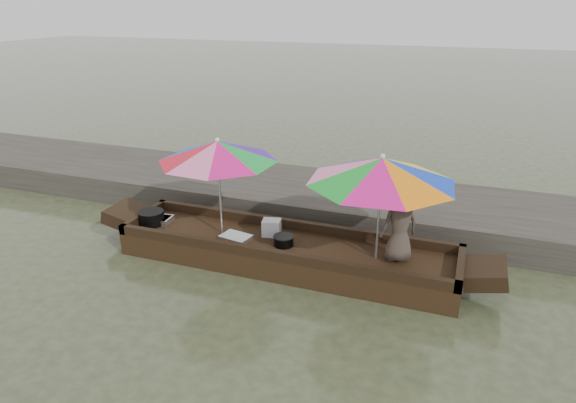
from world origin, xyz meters
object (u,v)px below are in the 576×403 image
(tray_crayfish, at_px, (158,219))
(umbrella_bow, at_px, (220,187))
(charcoal_grill, at_px, (284,241))
(vendor, at_px, (400,225))
(cooking_pot, at_px, (152,218))
(umbrella_stern, at_px, (379,208))
(boat_hull, at_px, (286,254))
(tray_scallop, at_px, (236,237))
(supply_bag, at_px, (272,228))

(tray_crayfish, distance_m, umbrella_bow, 1.41)
(charcoal_grill, bearing_deg, vendor, 4.53)
(cooking_pot, xyz_separation_m, umbrella_stern, (3.71, 0.07, 0.66))
(umbrella_bow, bearing_deg, boat_hull, 0.00)
(boat_hull, distance_m, charcoal_grill, 0.25)
(tray_scallop, bearing_deg, supply_bag, 34.40)
(tray_scallop, height_order, supply_bag, supply_bag)
(tray_crayfish, height_order, umbrella_stern, umbrella_stern)
(supply_bag, height_order, umbrella_bow, umbrella_bow)
(charcoal_grill, bearing_deg, tray_crayfish, 177.68)
(boat_hull, distance_m, supply_bag, 0.48)
(boat_hull, bearing_deg, charcoal_grill, -98.89)
(tray_crayfish, relative_size, charcoal_grill, 1.55)
(supply_bag, relative_size, umbrella_stern, 0.14)
(charcoal_grill, relative_size, vendor, 0.27)
(supply_bag, bearing_deg, tray_crayfish, -175.00)
(umbrella_bow, bearing_deg, cooking_pot, -176.69)
(tray_crayfish, bearing_deg, umbrella_stern, -0.40)
(cooking_pot, bearing_deg, umbrella_bow, 3.31)
(boat_hull, height_order, tray_scallop, tray_scallop)
(cooking_pot, relative_size, supply_bag, 1.49)
(cooking_pot, height_order, vendor, vendor)
(boat_hull, distance_m, vendor, 1.81)
(cooking_pot, bearing_deg, tray_crayfish, 62.98)
(charcoal_grill, relative_size, umbrella_stern, 0.14)
(tray_crayfish, relative_size, umbrella_stern, 0.22)
(cooking_pot, height_order, umbrella_bow, umbrella_bow)
(boat_hull, distance_m, tray_crayfish, 2.29)
(boat_hull, xyz_separation_m, tray_scallop, (-0.78, -0.12, 0.21))
(tray_scallop, bearing_deg, charcoal_grill, 4.11)
(boat_hull, xyz_separation_m, cooking_pot, (-2.33, -0.07, 0.29))
(vendor, relative_size, umbrella_stern, 0.52)
(tray_scallop, xyz_separation_m, supply_bag, (0.47, 0.32, 0.10))
(cooking_pot, xyz_separation_m, vendor, (4.00, 0.14, 0.43))
(tray_crayfish, distance_m, vendor, 3.98)
(cooking_pot, bearing_deg, tray_scallop, -1.80)
(supply_bag, bearing_deg, umbrella_bow, -165.56)
(cooking_pot, distance_m, tray_crayfish, 0.13)
(boat_hull, bearing_deg, cooking_pot, -178.22)
(tray_crayfish, bearing_deg, supply_bag, 5.00)
(cooking_pot, distance_m, umbrella_stern, 3.77)
(supply_bag, xyz_separation_m, vendor, (1.98, -0.13, 0.41))
(tray_scallop, relative_size, umbrella_bow, 0.25)
(charcoal_grill, bearing_deg, tray_scallop, -175.89)
(tray_crayfish, bearing_deg, boat_hull, -0.65)
(boat_hull, relative_size, umbrella_bow, 2.85)
(cooking_pot, relative_size, tray_scallop, 0.92)
(boat_hull, height_order, charcoal_grill, charcoal_grill)
(boat_hull, relative_size, tray_scallop, 11.39)
(boat_hull, height_order, supply_bag, supply_bag)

